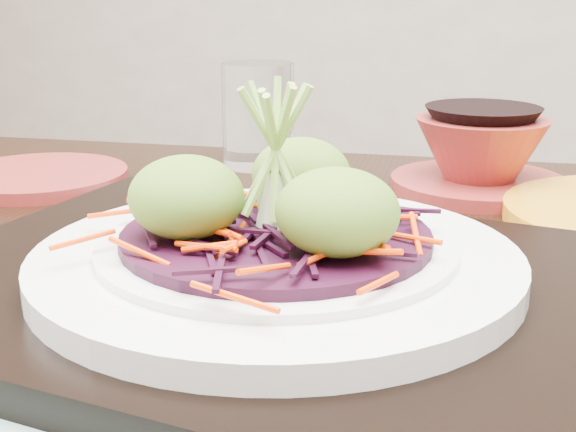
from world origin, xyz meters
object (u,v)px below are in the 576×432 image
(white_plate, at_px, (276,260))
(terracotta_bowl_set, at_px, (480,159))
(water_glass, at_px, (258,115))
(terracotta_side_plate, at_px, (39,177))
(serving_tray, at_px, (276,291))

(white_plate, bearing_deg, terracotta_bowl_set, 76.69)
(water_glass, relative_size, terracotta_bowl_set, 0.55)
(terracotta_side_plate, relative_size, terracotta_bowl_set, 0.87)
(terracotta_side_plate, height_order, water_glass, water_glass)
(terracotta_bowl_set, bearing_deg, terracotta_side_plate, -164.14)
(white_plate, height_order, terracotta_bowl_set, terracotta_bowl_set)
(white_plate, height_order, terracotta_side_plate, white_plate)
(white_plate, bearing_deg, serving_tray, -90.00)
(white_plate, bearing_deg, water_glass, 113.27)
(terracotta_bowl_set, bearing_deg, white_plate, -103.31)
(serving_tray, bearing_deg, water_glass, 118.14)
(white_plate, distance_m, terracotta_side_plate, 0.39)
(serving_tray, xyz_separation_m, terracotta_side_plate, (-0.32, 0.21, -0.01))
(water_glass, xyz_separation_m, terracotta_bowl_set, (0.23, -0.03, -0.02))
(terracotta_side_plate, bearing_deg, terracotta_bowl_set, 15.86)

